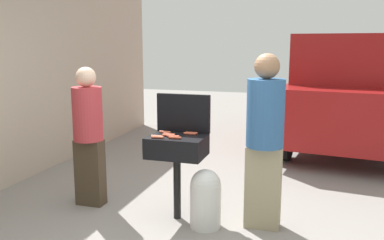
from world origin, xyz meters
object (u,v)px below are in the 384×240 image
Objects in this scene: person_left at (88,132)px; person_right at (265,136)px; hot_dog_7 at (157,137)px; parked_minivan at (352,90)px; hot_dog_0 at (175,138)px; hot_dog_1 at (190,134)px; hot_dog_8 at (192,133)px; hot_dog_4 at (165,132)px; hot_dog_6 at (168,135)px; hot_dog_2 at (157,136)px; bbq_grill at (177,149)px; hot_dog_5 at (173,136)px; hot_dog_3 at (169,134)px; propane_tank at (206,197)px.

person_right reaches higher than person_left.
parked_minivan is (2.12, 4.21, 0.10)m from hot_dog_7.
hot_dog_0 is 1.00× the size of hot_dog_7.
hot_dog_1 is at bearing 71.68° from parked_minivan.
person_left is (-1.23, -0.06, -0.05)m from hot_dog_8.
hot_dog_4 is 1.00× the size of hot_dog_6.
hot_dog_4 is 0.03× the size of parked_minivan.
hot_dog_2 is at bearing 178.62° from hot_dog_0.
bbq_grill is 7.04× the size of hot_dog_5.
hot_dog_3 is 1.00× the size of hot_dog_8.
person_right is (0.79, -0.08, 0.04)m from hot_dog_8.
hot_dog_5 is (0.07, -0.08, 0.00)m from hot_dog_3.
propane_tank is at bearing -19.49° from bbq_grill.
hot_dog_0 is 0.28m from hot_dog_8.
person_left reaches higher than hot_dog_7.
hot_dog_8 is (0.28, 0.30, 0.00)m from hot_dog_7.
person_right reaches higher than hot_dog_0.
hot_dog_7 is at bearing -123.26° from hot_dog_6.
hot_dog_4 and hot_dog_6 have the same top height.
hot_dog_3 is (-0.11, 0.14, 0.00)m from hot_dog_0.
hot_dog_1 is 0.08× the size of person_left.
hot_dog_1 is 1.00× the size of hot_dog_4.
bbq_grill is at bearing 77.77° from hot_dog_5.
hot_dog_7 is at bearing -133.97° from bbq_grill.
bbq_grill is 7.04× the size of hot_dog_8.
hot_dog_4 is at bearing -172.47° from hot_dog_8.
hot_dog_6 is at bearing -8.50° from person_left.
hot_dog_6 is 0.08× the size of person_left.
hot_dog_6 and hot_dog_8 have the same top height.
hot_dog_7 is 0.08× the size of person_left.
bbq_grill is 0.93m from person_right.
hot_dog_2 is 1.00× the size of hot_dog_4.
propane_tank is at bearing 75.74° from parked_minivan.
hot_dog_6 is at bearing -141.54° from hot_dog_1.
hot_dog_4 is at bearing 130.89° from hot_dog_0.
hot_dog_2 and hot_dog_7 have the same top height.
hot_dog_6 is (-0.10, 0.08, 0.00)m from hot_dog_0.
bbq_grill is 1.48× the size of propane_tank.
hot_dog_4 and hot_dog_7 have the same top height.
hot_dog_1 is at bearing -0.47° from person_left.
hot_dog_2 is (-0.28, -0.23, 0.00)m from hot_dog_1.
person_right reaches higher than hot_dog_2.
hot_dog_4 is 1.08m from person_right.
hot_dog_4 is (-0.08, 0.09, 0.00)m from hot_dog_3.
parked_minivan is (1.94, 4.18, 0.10)m from hot_dog_0.
parked_minivan reaches higher than hot_dog_3.
person_left reaches higher than hot_dog_1.
person_left is 5.02m from parked_minivan.
hot_dog_3 is at bearing 129.48° from hot_dog_0.
hot_dog_1 is 0.69m from propane_tank.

